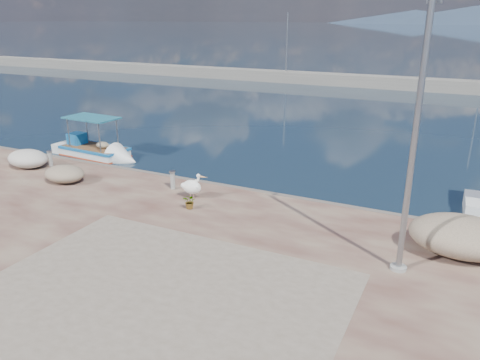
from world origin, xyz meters
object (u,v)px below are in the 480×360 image
object	(u,v)px
boat_left	(94,152)
pelican	(192,187)
bollard_near	(173,179)
lamp_post	(413,152)

from	to	relation	value
boat_left	pelican	xyz separation A→B (m)	(8.66, -4.08, 0.78)
pelican	bollard_near	size ratio (longest dim) A/B	1.39
pelican	boat_left	bearing A→B (deg)	138.52
pelican	lamp_post	bearing A→B (deg)	-30.81
boat_left	pelican	bearing A→B (deg)	-21.70
lamp_post	bollard_near	xyz separation A→B (m)	(-9.07, 2.57, -2.89)
boat_left	bollard_near	distance (m)	8.24
bollard_near	pelican	bearing A→B (deg)	-23.55
boat_left	lamp_post	world-z (taller)	lamp_post
lamp_post	bollard_near	size ratio (longest dim) A/B	9.35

